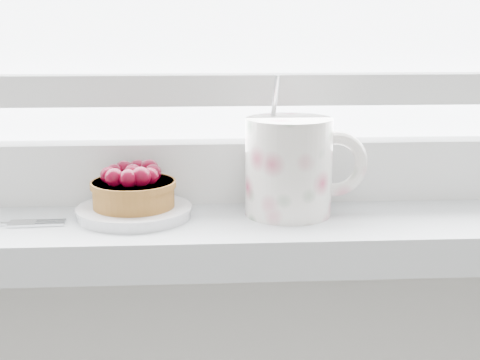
{
  "coord_description": "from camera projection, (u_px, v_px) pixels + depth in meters",
  "views": [
    {
      "loc": [
        -0.02,
        1.2,
        1.14
      ],
      "look_at": [
        0.03,
        1.88,
        0.98
      ],
      "focal_mm": 50.0,
      "sensor_mm": 36.0,
      "label": 1
    }
  ],
  "objects": [
    {
      "name": "floral_mug",
      "position": [
        292.0,
        165.0,
        0.72
      ],
      "size": [
        0.14,
        0.1,
        0.15
      ],
      "color": "silver",
      "rests_on": "windowsill"
    },
    {
      "name": "raspberry_tart",
      "position": [
        133.0,
        188.0,
        0.71
      ],
      "size": [
        0.09,
        0.09,
        0.05
      ],
      "color": "brown",
      "rests_on": "saucer"
    },
    {
      "name": "saucer",
      "position": [
        134.0,
        212.0,
        0.72
      ],
      "size": [
        0.12,
        0.12,
        0.01
      ],
      "primitive_type": "cylinder",
      "color": "white",
      "rests_on": "windowsill"
    }
  ]
}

